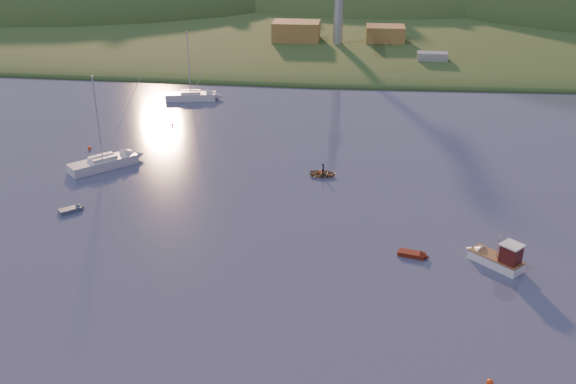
# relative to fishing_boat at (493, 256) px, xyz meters

# --- Properties ---
(shore_slope) EXTENTS (640.00, 150.00, 7.00)m
(shore_slope) POSITION_rel_fishing_boat_xyz_m (-20.85, 138.66, -0.88)
(shore_slope) COLOR #2B4E1F
(shore_slope) RESTS_ON ground
(hill_left) EXTENTS (170.00, 140.00, 44.00)m
(hill_left) POSITION_rel_fishing_boat_xyz_m (-110.85, 173.66, -0.88)
(hill_left) COLOR #2B4E1F
(hill_left) RESTS_ON ground
(hill_center) EXTENTS (140.00, 120.00, 36.00)m
(hill_center) POSITION_rel_fishing_boat_xyz_m (-10.85, 183.66, -0.88)
(hill_center) COLOR #2B4E1F
(hill_center) RESTS_ON ground
(hillside_trees) EXTENTS (280.00, 50.00, 32.00)m
(hillside_trees) POSITION_rel_fishing_boat_xyz_m (-20.85, 158.66, -0.88)
(hillside_trees) COLOR #1D4C1B
(hillside_trees) RESTS_ON ground
(wharf) EXTENTS (42.00, 16.00, 2.40)m
(wharf) POSITION_rel_fishing_boat_xyz_m (-15.85, 95.66, 0.32)
(wharf) COLOR slate
(wharf) RESTS_ON ground
(shed_west) EXTENTS (11.00, 8.00, 4.80)m
(shed_west) POSITION_rel_fishing_boat_xyz_m (-28.85, 96.66, 3.92)
(shed_west) COLOR #A57A37
(shed_west) RESTS_ON wharf
(shed_east) EXTENTS (9.00, 7.00, 4.00)m
(shed_east) POSITION_rel_fishing_boat_xyz_m (-7.85, 97.66, 3.52)
(shed_east) COLOR #A57A37
(shed_east) RESTS_ON wharf
(fishing_boat) EXTENTS (5.83, 5.70, 3.97)m
(fishing_boat) POSITION_rel_fishing_boat_xyz_m (0.00, 0.00, 0.00)
(fishing_boat) COLOR white
(fishing_boat) RESTS_ON ground
(sailboat_near) EXTENTS (8.42, 8.42, 12.71)m
(sailboat_near) POSITION_rel_fishing_boat_xyz_m (-47.87, 20.29, -0.07)
(sailboat_near) COLOR silver
(sailboat_near) RESTS_ON ground
(sailboat_far) EXTENTS (9.31, 4.14, 12.47)m
(sailboat_far) POSITION_rel_fishing_boat_xyz_m (-44.11, 53.83, -0.08)
(sailboat_far) COLOR silver
(sailboat_far) RESTS_ON ground
(canoe) EXTENTS (3.59, 2.67, 0.72)m
(canoe) POSITION_rel_fishing_boat_xyz_m (-18.05, 20.69, -0.52)
(canoe) COLOR olive
(canoe) RESTS_ON ground
(paddler) EXTENTS (0.39, 0.57, 1.49)m
(paddler) POSITION_rel_fishing_boat_xyz_m (-18.05, 20.69, -0.13)
(paddler) COLOR black
(paddler) RESTS_ON ground
(red_tender) EXTENTS (3.38, 1.91, 1.09)m
(red_tender) POSITION_rel_fishing_boat_xyz_m (-7.26, 0.49, -0.65)
(red_tender) COLOR #611D0D
(red_tender) RESTS_ON ground
(grey_dinghy) EXTENTS (2.97, 2.85, 1.12)m
(grey_dinghy) POSITION_rel_fishing_boat_xyz_m (-46.34, 7.22, -0.65)
(grey_dinghy) COLOR #4F5A68
(grey_dinghy) RESTS_ON ground
(work_vessel) EXTENTS (14.90, 5.80, 3.78)m
(work_vessel) POSITION_rel_fishing_boat_xyz_m (1.73, 81.66, 0.47)
(work_vessel) COLOR slate
(work_vessel) RESTS_ON ground
(buoy_0) EXTENTS (0.50, 0.50, 0.50)m
(buoy_0) POSITION_rel_fishing_boat_xyz_m (-3.36, -18.14, -0.63)
(buoy_0) COLOR #FD3C0D
(buoy_0) RESTS_ON ground
(buoy_1) EXTENTS (0.50, 0.50, 0.50)m
(buoy_1) POSITION_rel_fishing_boat_xyz_m (-18.42, 21.39, -0.63)
(buoy_1) COLOR #FD3C0D
(buoy_1) RESTS_ON ground
(buoy_2) EXTENTS (0.50, 0.50, 0.50)m
(buoy_2) POSITION_rel_fishing_boat_xyz_m (-52.57, 27.01, -0.63)
(buoy_2) COLOR #FD3C0D
(buoy_2) RESTS_ON ground
(buoy_3) EXTENTS (0.50, 0.50, 0.50)m
(buoy_3) POSITION_rel_fishing_boat_xyz_m (-43.39, 38.62, -0.63)
(buoy_3) COLOR #FD3C0D
(buoy_3) RESTS_ON ground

